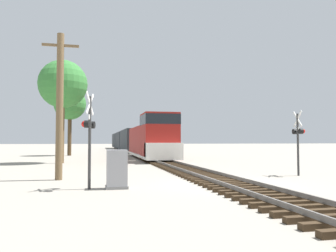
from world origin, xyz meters
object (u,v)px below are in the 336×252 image
Objects in this scene: relay_cabinet at (117,169)px; tree_mid_background at (70,105)px; crossing_signal_far at (298,136)px; freight_train at (129,141)px; utility_pole at (60,104)px; tree_far_right at (63,85)px; crossing_signal_near at (89,130)px.

relay_cabinet is 0.18× the size of tree_mid_background.
tree_mid_background is at bearing 32.39° from crossing_signal_far.
freight_train reaches higher than crossing_signal_far.
utility_pole is at bearing -86.47° from tree_mid_background.
tree_mid_background is (-0.58, 15.11, -0.13)m from tree_far_right.
crossing_signal_far is at bearing -63.00° from tree_mid_background.
relay_cabinet is 0.17× the size of tree_far_right.
tree_far_right is (-2.66, 16.19, 4.51)m from crossing_signal_near.
freight_train is 43.64m from crossing_signal_far.
crossing_signal_far is at bearing -43.93° from tree_far_right.
tree_mid_background is at bearing -121.92° from freight_train.
tree_far_right is at bearing 51.46° from crossing_signal_far.
crossing_signal_far is 19.97m from tree_far_right.
utility_pole reaches higher than relay_cabinet.
freight_train is at bearing 80.06° from utility_pole.
freight_train is at bearing 12.50° from crossing_signal_far.
utility_pole is at bearing 126.46° from relay_cabinet.
tree_mid_background reaches higher than utility_pole.
tree_mid_background is (-1.71, 27.81, 2.98)m from utility_pole.
freight_train is at bearing 58.08° from tree_mid_background.
crossing_signal_far is 32.40m from tree_mid_background.
tree_mid_background is (-4.36, 31.39, 5.97)m from relay_cabinet.
tree_far_right is at bearing 95.09° from utility_pole.
crossing_signal_near is 17.02m from tree_far_right.
crossing_signal_near is at bearing 175.57° from relay_cabinet.
freight_train is 31.43m from tree_far_right.
tree_far_right is (-13.98, 13.47, 4.65)m from crossing_signal_far.
tree_far_right is at bearing -154.34° from crossing_signal_near.
relay_cabinet is 5.37m from utility_pole.
relay_cabinet is at bearing -95.95° from freight_train.
utility_pole is at bearing -84.91° from tree_far_right.
freight_train is at bearing 84.05° from relay_cabinet.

